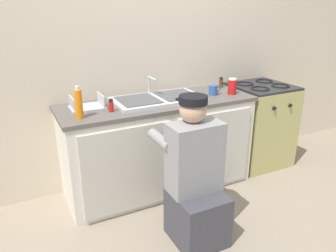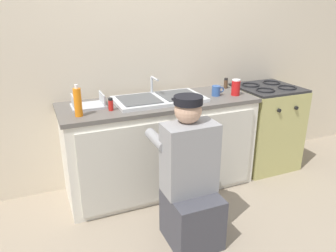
{
  "view_description": "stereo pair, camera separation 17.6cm",
  "coord_description": "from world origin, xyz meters",
  "views": [
    {
      "loc": [
        -1.19,
        -2.26,
        1.69
      ],
      "look_at": [
        0.0,
        0.1,
        0.69
      ],
      "focal_mm": 35.0,
      "sensor_mm": 36.0,
      "label": 1
    },
    {
      "loc": [
        -1.03,
        -2.33,
        1.69
      ],
      "look_at": [
        0.0,
        0.1,
        0.69
      ],
      "focal_mm": 35.0,
      "sensor_mm": 36.0,
      "label": 2
    }
  ],
  "objects": [
    {
      "name": "stove_range",
      "position": [
        1.21,
        0.3,
        0.44
      ],
      "size": [
        0.61,
        0.62,
        0.9
      ],
      "color": "tan",
      "rests_on": "ground_plane"
    },
    {
      "name": "soap_bottle_orange",
      "position": [
        -0.73,
        0.15,
        0.98
      ],
      "size": [
        0.06,
        0.06,
        0.25
      ],
      "color": "orange",
      "rests_on": "countertop"
    },
    {
      "name": "spice_bottle_red",
      "position": [
        -0.47,
        0.19,
        0.92
      ],
      "size": [
        0.04,
        0.04,
        0.1
      ],
      "color": "red",
      "rests_on": "countertop"
    },
    {
      "name": "coffee_mug",
      "position": [
        0.56,
        0.25,
        0.92
      ],
      "size": [
        0.13,
        0.08,
        0.09
      ],
      "color": "#335699",
      "rests_on": "countertop"
    },
    {
      "name": "plumber_person",
      "position": [
        -0.08,
        -0.49,
        0.46
      ],
      "size": [
        0.42,
        0.61,
        1.1
      ],
      "color": "#3F3F47",
      "rests_on": "ground_plane"
    },
    {
      "name": "ground_plane",
      "position": [
        0.0,
        0.0,
        0.0
      ],
      "size": [
        12.0,
        12.0,
        0.0
      ],
      "primitive_type": "plane",
      "color": "gray"
    },
    {
      "name": "soda_cup_red",
      "position": [
        0.73,
        0.19,
        0.94
      ],
      "size": [
        0.08,
        0.08,
        0.15
      ],
      "color": "red",
      "rests_on": "countertop"
    },
    {
      "name": "spice_bottle_pepper",
      "position": [
        0.8,
        0.47,
        0.92
      ],
      "size": [
        0.04,
        0.04,
        0.1
      ],
      "color": "#513823",
      "rests_on": "countertop"
    },
    {
      "name": "sink_double_basin",
      "position": [
        0.0,
        0.3,
        0.89
      ],
      "size": [
        0.8,
        0.44,
        0.19
      ],
      "color": "silver",
      "rests_on": "countertop"
    },
    {
      "name": "counter_cabinet",
      "position": [
        0.0,
        0.29,
        0.42
      ],
      "size": [
        1.74,
        0.62,
        0.83
      ],
      "color": "silver",
      "rests_on": "ground_plane"
    },
    {
      "name": "countertop",
      "position": [
        0.0,
        0.3,
        0.85
      ],
      "size": [
        1.78,
        0.62,
        0.03
      ],
      "primitive_type": "cube",
      "color": "#5B5651",
      "rests_on": "counter_cabinet"
    },
    {
      "name": "dish_rack_tray",
      "position": [
        -0.62,
        0.35,
        0.89
      ],
      "size": [
        0.28,
        0.22,
        0.11
      ],
      "color": "#B2B7BC",
      "rests_on": "countertop"
    },
    {
      "name": "back_wall",
      "position": [
        0.0,
        0.65,
        1.25
      ],
      "size": [
        6.0,
        0.1,
        2.5
      ],
      "primitive_type": "cube",
      "color": "beige",
      "rests_on": "ground_plane"
    }
  ]
}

